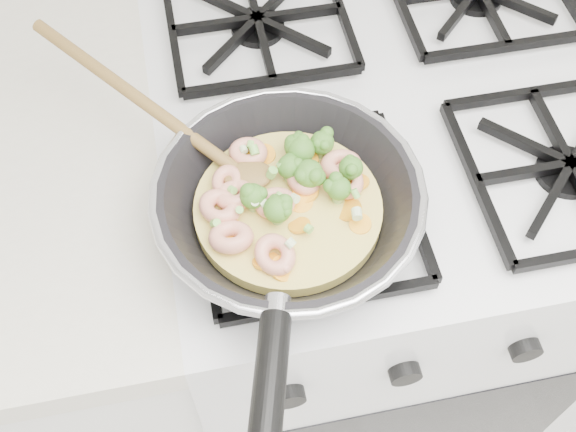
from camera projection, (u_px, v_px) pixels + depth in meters
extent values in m
cube|color=white|center=(366.00, 272.00, 1.24)|extent=(0.60, 0.60, 0.90)
cube|color=black|center=(401.00, 90.00, 0.85)|extent=(0.56, 0.56, 0.02)
torus|color=silver|center=(288.00, 192.00, 0.69)|extent=(0.28, 0.28, 0.01)
cylinder|color=black|center=(267.00, 408.00, 0.58)|extent=(0.07, 0.17, 0.03)
cylinder|color=#E3CF62|center=(288.00, 209.00, 0.72)|extent=(0.19, 0.19, 0.02)
ellipsoid|color=brown|center=(248.00, 176.00, 0.72)|extent=(0.06, 0.06, 0.01)
cylinder|color=brown|center=(135.00, 96.00, 0.75)|extent=(0.20, 0.21, 0.07)
torus|color=#E8A689|center=(275.00, 203.00, 0.70)|extent=(0.04, 0.04, 0.02)
torus|color=#E8A689|center=(341.00, 165.00, 0.73)|extent=(0.05, 0.05, 0.02)
torus|color=#E8A689|center=(227.00, 182.00, 0.72)|extent=(0.05, 0.05, 0.02)
torus|color=#E8A689|center=(235.00, 195.00, 0.71)|extent=(0.05, 0.05, 0.02)
torus|color=#E8A689|center=(248.00, 153.00, 0.74)|extent=(0.06, 0.06, 0.02)
torus|color=#E8A689|center=(231.00, 237.00, 0.68)|extent=(0.05, 0.05, 0.03)
torus|color=#E8A689|center=(220.00, 207.00, 0.70)|extent=(0.06, 0.06, 0.02)
torus|color=#E8A689|center=(346.00, 181.00, 0.72)|extent=(0.04, 0.04, 0.02)
torus|color=#E8A689|center=(304.00, 177.00, 0.72)|extent=(0.05, 0.05, 0.02)
torus|color=#E8A689|center=(275.00, 255.00, 0.67)|extent=(0.06, 0.06, 0.03)
ellipsoid|color=#4D882C|center=(339.00, 188.00, 0.70)|extent=(0.03, 0.03, 0.02)
ellipsoid|color=#4D882C|center=(277.00, 209.00, 0.69)|extent=(0.04, 0.04, 0.03)
ellipsoid|color=#4D882C|center=(309.00, 174.00, 0.71)|extent=(0.04, 0.04, 0.03)
ellipsoid|color=#4D882C|center=(351.00, 168.00, 0.71)|extent=(0.03, 0.03, 0.03)
ellipsoid|color=#4D882C|center=(253.00, 196.00, 0.69)|extent=(0.03, 0.03, 0.03)
ellipsoid|color=#4D882C|center=(322.00, 143.00, 0.73)|extent=(0.03, 0.03, 0.03)
ellipsoid|color=#4D882C|center=(296.00, 146.00, 0.73)|extent=(0.03, 0.03, 0.03)
ellipsoid|color=#4D882C|center=(301.00, 150.00, 0.72)|extent=(0.04, 0.04, 0.03)
ellipsoid|color=#4D882C|center=(289.00, 167.00, 0.71)|extent=(0.03, 0.03, 0.03)
cylinder|color=#FFA720|center=(283.00, 269.00, 0.67)|extent=(0.04, 0.04, 0.01)
cylinder|color=#FFA720|center=(349.00, 210.00, 0.71)|extent=(0.03, 0.03, 0.01)
cylinder|color=#FFA720|center=(258.00, 199.00, 0.71)|extent=(0.04, 0.04, 0.01)
cylinder|color=#FFA720|center=(254.00, 160.00, 0.74)|extent=(0.04, 0.04, 0.01)
cylinder|color=#FFA720|center=(305.00, 192.00, 0.72)|extent=(0.03, 0.03, 0.01)
cylinder|color=#FFA720|center=(360.00, 224.00, 0.70)|extent=(0.02, 0.02, 0.01)
cylinder|color=#FFA720|center=(264.00, 155.00, 0.74)|extent=(0.03, 0.03, 0.01)
cylinder|color=#FFA720|center=(299.00, 225.00, 0.70)|extent=(0.03, 0.03, 0.01)
cylinder|color=#FFA720|center=(281.00, 201.00, 0.71)|extent=(0.02, 0.02, 0.01)
cylinder|color=#FFA720|center=(338.00, 185.00, 0.72)|extent=(0.03, 0.03, 0.01)
cylinder|color=#FFA720|center=(266.00, 261.00, 0.67)|extent=(0.04, 0.04, 0.01)
cylinder|color=#FFA720|center=(306.00, 161.00, 0.74)|extent=(0.03, 0.03, 0.01)
cylinder|color=#FFA720|center=(301.00, 201.00, 0.71)|extent=(0.03, 0.03, 0.00)
cylinder|color=#FFA720|center=(358.00, 182.00, 0.73)|extent=(0.03, 0.03, 0.00)
cylinder|color=#FFA720|center=(232.00, 230.00, 0.69)|extent=(0.03, 0.03, 0.01)
cylinder|color=beige|center=(357.00, 214.00, 0.68)|extent=(0.01, 0.01, 0.01)
cylinder|color=#7FCB51|center=(251.00, 145.00, 0.73)|extent=(0.01, 0.01, 0.01)
cylinder|color=#7FCB51|center=(232.00, 190.00, 0.70)|extent=(0.01, 0.01, 0.01)
cylinder|color=beige|center=(290.00, 243.00, 0.66)|extent=(0.01, 0.01, 0.01)
cylinder|color=#7FCB51|center=(338.00, 192.00, 0.70)|extent=(0.01, 0.01, 0.01)
cylinder|color=#7FCB51|center=(281.00, 165.00, 0.71)|extent=(0.01, 0.01, 0.01)
cylinder|color=#7FCB51|center=(309.00, 229.00, 0.68)|extent=(0.01, 0.01, 0.01)
cylinder|color=beige|center=(244.00, 150.00, 0.73)|extent=(0.01, 0.01, 0.01)
cylinder|color=#7FCB51|center=(285.00, 207.00, 0.69)|extent=(0.01, 0.01, 0.01)
cylinder|color=#7FCB51|center=(215.00, 223.00, 0.68)|extent=(0.01, 0.01, 0.01)
cylinder|color=#7FCB51|center=(278.00, 197.00, 0.70)|extent=(0.01, 0.01, 0.01)
cylinder|color=#7FCB51|center=(272.00, 173.00, 0.71)|extent=(0.01, 0.01, 0.01)
cylinder|color=#7FCB51|center=(355.00, 194.00, 0.69)|extent=(0.01, 0.01, 0.01)
cylinder|color=beige|center=(263.00, 204.00, 0.69)|extent=(0.01, 0.01, 0.01)
cylinder|color=beige|center=(254.00, 202.00, 0.69)|extent=(0.01, 0.01, 0.01)
cylinder|color=beige|center=(295.00, 198.00, 0.70)|extent=(0.01, 0.01, 0.01)
cylinder|color=#7FCB51|center=(254.00, 150.00, 0.72)|extent=(0.01, 0.01, 0.01)
cylinder|color=beige|center=(298.00, 167.00, 0.71)|extent=(0.01, 0.01, 0.01)
cylinder|color=#7FCB51|center=(240.00, 210.00, 0.69)|extent=(0.01, 0.01, 0.01)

